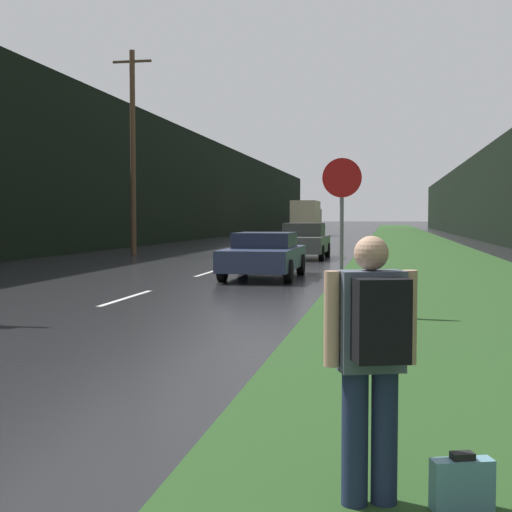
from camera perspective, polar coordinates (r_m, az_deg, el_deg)
name	(u,v)px	position (r m, az deg, el deg)	size (l,w,h in m)	color
grass_verge	(417,248)	(39.92, 12.73, 0.60)	(6.00, 240.00, 0.02)	#26471E
lane_stripe_c	(127,298)	(15.36, -10.30, -3.31)	(0.12, 3.00, 0.01)	silver
lane_stripe_d	(208,273)	(22.02, -3.85, -1.33)	(0.12, 3.00, 0.01)	silver
treeline_far_side	(171,184)	(52.24, -6.82, 5.71)	(2.00, 140.00, 8.18)	black
treeline_near_side	(503,194)	(50.45, 19.16, 4.73)	(2.00, 140.00, 6.57)	black
utility_pole_far	(133,150)	(33.00, -9.82, 8.33)	(1.80, 0.24, 9.20)	#4C3823
stop_sign	(342,218)	(12.59, 6.87, 3.03)	(0.69, 0.07, 2.75)	slate
hitchhiker_with_backpack	(372,353)	(4.21, 9.29, -7.69)	(0.53, 0.48, 1.60)	#1E2847
suitcase	(462,485)	(4.47, 16.15, -17.22)	(0.38, 0.22, 0.36)	#6093A8
car_passing_near	(264,255)	(20.08, 0.66, 0.11)	(1.97, 4.39, 1.28)	#2D3856
car_passing_far	(304,241)	(29.73, 3.85, 1.22)	(1.95, 4.62, 1.47)	#4C514C
delivery_truck	(307,217)	(67.06, 4.07, 3.11)	(2.41, 7.51, 3.22)	#6E684F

